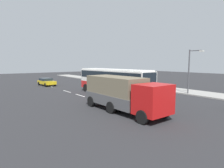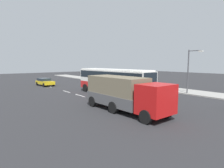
{
  "view_description": "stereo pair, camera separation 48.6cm",
  "coord_description": "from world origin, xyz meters",
  "px_view_note": "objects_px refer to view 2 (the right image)",
  "views": [
    {
      "loc": [
        18.51,
        -13.82,
        4.09
      ],
      "look_at": [
        -0.13,
        0.1,
        1.42
      ],
      "focal_mm": 30.02,
      "sensor_mm": 36.0,
      "label": 1
    },
    {
      "loc": [
        18.21,
        -14.21,
        4.09
      ],
      "look_at": [
        -0.13,
        0.1,
        1.42
      ],
      "focal_mm": 30.02,
      "sensor_mm": 36.0,
      "label": 2
    }
  ],
  "objects_px": {
    "pedestrian_at_crossing": "(142,80)",
    "street_lamp": "(190,68)",
    "coach_bus": "(113,79)",
    "cargo_truck": "(125,93)",
    "pedestrian_near_curb": "(152,81)",
    "car_yellow_taxi": "(45,82)"
  },
  "relations": [
    {
      "from": "street_lamp",
      "to": "cargo_truck",
      "type": "bearing_deg",
      "value": -84.59
    },
    {
      "from": "coach_bus",
      "to": "cargo_truck",
      "type": "distance_m",
      "value": 8.04
    },
    {
      "from": "coach_bus",
      "to": "pedestrian_near_curb",
      "type": "bearing_deg",
      "value": 93.3
    },
    {
      "from": "coach_bus",
      "to": "pedestrian_near_curb",
      "type": "height_order",
      "value": "coach_bus"
    },
    {
      "from": "pedestrian_near_curb",
      "to": "pedestrian_at_crossing",
      "type": "distance_m",
      "value": 1.72
    },
    {
      "from": "car_yellow_taxi",
      "to": "coach_bus",
      "type": "bearing_deg",
      "value": 8.62
    },
    {
      "from": "car_yellow_taxi",
      "to": "pedestrian_at_crossing",
      "type": "height_order",
      "value": "pedestrian_at_crossing"
    },
    {
      "from": "car_yellow_taxi",
      "to": "street_lamp",
      "type": "relative_size",
      "value": 0.78
    },
    {
      "from": "coach_bus",
      "to": "car_yellow_taxi",
      "type": "bearing_deg",
      "value": -169.2
    },
    {
      "from": "cargo_truck",
      "to": "car_yellow_taxi",
      "type": "relative_size",
      "value": 1.92
    },
    {
      "from": "coach_bus",
      "to": "street_lamp",
      "type": "distance_m",
      "value": 9.87
    },
    {
      "from": "pedestrian_near_curb",
      "to": "car_yellow_taxi",
      "type": "bearing_deg",
      "value": 162.67
    },
    {
      "from": "cargo_truck",
      "to": "pedestrian_near_curb",
      "type": "distance_m",
      "value": 14.92
    },
    {
      "from": "coach_bus",
      "to": "street_lamp",
      "type": "bearing_deg",
      "value": 51.45
    },
    {
      "from": "pedestrian_at_crossing",
      "to": "street_lamp",
      "type": "height_order",
      "value": "street_lamp"
    },
    {
      "from": "coach_bus",
      "to": "cargo_truck",
      "type": "bearing_deg",
      "value": -34.39
    },
    {
      "from": "pedestrian_at_crossing",
      "to": "coach_bus",
      "type": "bearing_deg",
      "value": 88.23
    },
    {
      "from": "street_lamp",
      "to": "pedestrian_at_crossing",
      "type": "bearing_deg",
      "value": 179.85
    },
    {
      "from": "coach_bus",
      "to": "pedestrian_near_curb",
      "type": "distance_m",
      "value": 8.63
    },
    {
      "from": "car_yellow_taxi",
      "to": "pedestrian_at_crossing",
      "type": "bearing_deg",
      "value": 38.03
    },
    {
      "from": "car_yellow_taxi",
      "to": "pedestrian_near_curb",
      "type": "bearing_deg",
      "value": 35.92
    },
    {
      "from": "pedestrian_near_curb",
      "to": "street_lamp",
      "type": "distance_m",
      "value": 7.03
    }
  ]
}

